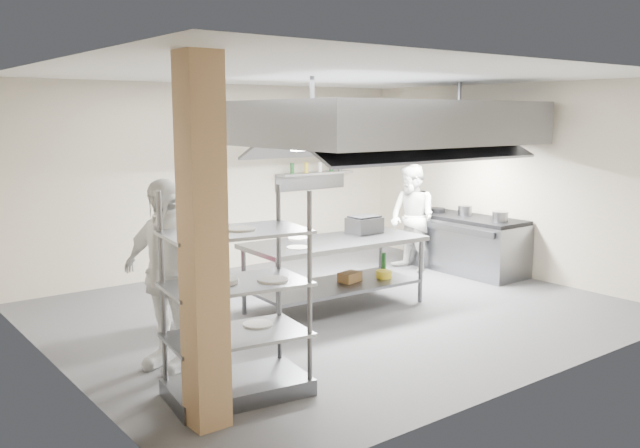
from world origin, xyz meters
TOP-DOWN VIEW (x-y plane):
  - floor at (0.00, 0.00)m, footprint 7.00×7.00m
  - ceiling at (0.00, 0.00)m, footprint 7.00×7.00m
  - wall_back at (0.00, 3.00)m, footprint 7.00×0.00m
  - wall_left at (-3.50, 0.00)m, footprint 0.00×6.00m
  - wall_right at (3.50, 0.00)m, footprint 0.00×6.00m
  - column at (-2.90, -1.90)m, footprint 0.30×0.30m
  - exhaust_hood at (1.30, 0.40)m, footprint 4.00×2.50m
  - hood_strip_a at (0.40, 0.40)m, footprint 1.60×0.12m
  - hood_strip_b at (2.20, 0.40)m, footprint 1.60×0.12m
  - wall_shelf at (1.80, 2.84)m, footprint 1.50×0.28m
  - island at (0.06, 0.12)m, footprint 2.45×1.12m
  - island_worktop at (0.06, 0.12)m, footprint 2.45×1.12m
  - island_undershelf at (0.06, 0.12)m, footprint 2.25×1.01m
  - pass_rack at (-2.40, -1.54)m, footprint 1.34×0.90m
  - cooking_range at (3.08, 0.50)m, footprint 0.80×2.00m
  - range_top at (3.08, 0.50)m, footprint 0.78×1.96m
  - chef_head at (-1.73, 0.50)m, footprint 0.50×0.68m
  - chef_line at (2.40, 1.05)m, footprint 0.66×0.85m
  - chef_plating at (-2.60, -0.52)m, footprint 0.82×1.21m
  - griddle at (0.71, 0.28)m, footprint 0.44×0.35m
  - wicker_basket at (0.30, 0.11)m, footprint 0.32×0.25m
  - stockpot at (3.13, 0.58)m, footprint 0.23×0.23m
  - plate_stack at (-2.40, -1.54)m, footprint 0.28×0.28m

SIDE VIEW (x-z plane):
  - floor at x=0.00m, z-range 0.00..0.00m
  - island_undershelf at x=0.06m, z-range 0.28..0.32m
  - wicker_basket at x=0.30m, z-range 0.32..0.45m
  - cooking_range at x=3.08m, z-range 0.00..0.84m
  - island at x=0.06m, z-range 0.00..0.91m
  - plate_stack at x=-2.40m, z-range 0.57..0.62m
  - chef_head at x=-1.73m, z-range 0.00..1.70m
  - chef_line at x=2.40m, z-range 0.00..1.73m
  - range_top at x=3.08m, z-range 0.84..0.90m
  - island_worktop at x=0.06m, z-range 0.85..0.91m
  - pass_rack at x=-2.40m, z-range 0.00..1.87m
  - chef_plating at x=-2.60m, z-range 0.00..1.91m
  - stockpot at x=3.13m, z-range 0.90..1.06m
  - griddle at x=0.71m, z-range 0.91..1.12m
  - wall_back at x=0.00m, z-range -2.00..5.00m
  - wall_left at x=-3.50m, z-range -1.50..4.50m
  - wall_right at x=3.50m, z-range -1.50..4.50m
  - column at x=-2.90m, z-range 0.00..3.00m
  - wall_shelf at x=1.80m, z-range 1.48..1.52m
  - hood_strip_a at x=0.40m, z-range 2.06..2.10m
  - hood_strip_b at x=2.20m, z-range 2.06..2.10m
  - exhaust_hood at x=1.30m, z-range 2.10..2.70m
  - ceiling at x=0.00m, z-range 3.00..3.00m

